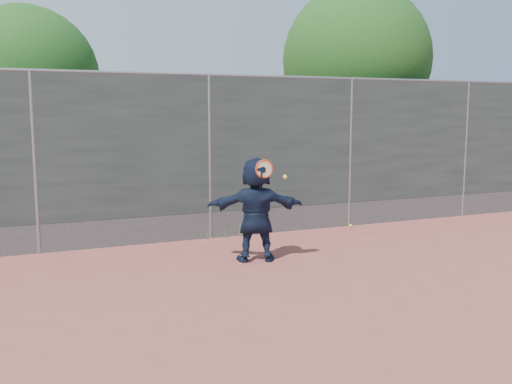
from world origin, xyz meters
name	(u,v)px	position (x,y,z in m)	size (l,w,h in m)	color
ground	(294,292)	(0.00, 0.00, 0.00)	(80.00, 80.00, 0.00)	#9E4C42
player	(256,209)	(0.17, 1.69, 0.82)	(1.53, 0.49, 1.65)	#131D36
ball_ground	(351,226)	(2.96, 3.35, 0.03)	(0.07, 0.07, 0.07)	yellow
fence	(210,154)	(0.00, 3.50, 1.58)	(20.00, 0.06, 3.03)	#38423D
swing_action	(266,171)	(0.25, 1.49, 1.45)	(0.53, 0.13, 0.51)	red
tree_right	(362,65)	(4.68, 5.75, 3.49)	(3.78, 3.60, 5.39)	#382314
tree_left	(34,83)	(-2.85, 6.55, 2.94)	(3.15, 3.00, 4.53)	#382314
weed_clump	(227,231)	(0.29, 3.38, 0.13)	(0.68, 0.07, 0.30)	#387226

